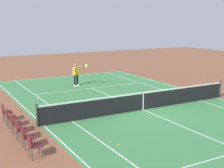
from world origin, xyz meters
name	(u,v)px	position (x,y,z in m)	size (l,w,h in m)	color
ground_plane	(143,110)	(0.00, 0.00, 0.00)	(60.00, 60.00, 0.00)	brown
court_slab	(143,110)	(0.00, 0.00, 0.00)	(24.20, 11.40, 0.00)	#387A42
court_line_markings	(143,110)	(0.00, 0.00, 0.00)	(23.85, 11.05, 0.01)	white
tennis_net	(143,101)	(0.00, 0.00, 0.49)	(0.10, 11.70, 1.08)	#2D2D33
tennis_player_near	(76,73)	(7.71, 0.61, 0.93)	(0.97, 0.88, 1.70)	black
tennis_ball	(119,145)	(-3.72, 3.70, 0.03)	(0.07, 0.07, 0.07)	#CCE01E
spectator_chair_0	(33,144)	(-3.23, 6.89, 0.52)	(0.44, 0.44, 0.88)	#38383D
spectator_chair_1	(26,136)	(-2.29, 6.89, 0.52)	(0.44, 0.44, 0.88)	#38383D
spectator_chair_2	(20,128)	(-1.35, 6.89, 0.52)	(0.44, 0.44, 0.88)	#38383D
spectator_chair_3	(15,122)	(-0.41, 6.89, 0.52)	(0.44, 0.44, 0.88)	#38383D
spectator_chair_4	(10,116)	(0.53, 6.89, 0.52)	(0.44, 0.44, 0.88)	#38383D
spectator_chair_5	(5,111)	(1.47, 6.89, 0.52)	(0.44, 0.44, 0.88)	#38383D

